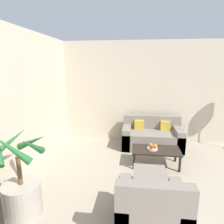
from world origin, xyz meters
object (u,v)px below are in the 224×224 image
Objects in this scene: coffee_table at (156,151)px; apple_green at (151,145)px; orange_fruit at (155,146)px; sofa_loveseat at (152,137)px; ottoman at (149,182)px; potted_palm at (22,190)px; apple_red at (152,147)px; armchair at (151,211)px; fruit_bowl at (152,149)px.

coffee_table is 0.17m from apple_green.
orange_fruit is (0.09, -0.07, 0.00)m from apple_green.
sofa_loveseat is 0.97m from apple_green.
potted_palm is at bearing -157.56° from ottoman.
apple_red is 0.91m from ottoman.
potted_palm is 19.07× the size of apple_red.
apple_green is 0.10× the size of armchair.
sofa_loveseat is 6.83× the size of fruit_bowl.
armchair is (-0.11, -1.67, -0.16)m from apple_red.
orange_fruit is at bearing -90.60° from sofa_loveseat.
coffee_table is at bearing -89.28° from sofa_loveseat.
apple_red is 0.11m from apple_green.
armchair is 1.59× the size of ottoman.
potted_palm is 5.95× the size of fruit_bowl.
apple_green is (1.86, 1.71, 0.05)m from potted_palm.
potted_palm is 1.53× the size of armchair.
potted_palm is at bearing -139.79° from orange_fruit.
potted_palm is 15.10× the size of orange_fruit.
sofa_loveseat is 1.75× the size of armchair.
potted_palm is 2.47m from apple_red.
apple_green is at bearing 86.67° from armchair.
potted_palm reaches higher than armchair.
potted_palm is at bearing -139.27° from apple_red.
orange_fruit is (-0.01, -1.02, 0.17)m from sofa_loveseat.
apple_green is at bearing 164.75° from coffee_table.
sofa_loveseat reaches higher than coffee_table.
fruit_bowl is (1.89, 1.67, -0.01)m from potted_palm.
orange_fruit reaches higher than ottoman.
potted_palm is at bearing -137.35° from apple_green.
coffee_table is 0.14m from orange_fruit.
armchair reaches higher than orange_fruit.
orange_fruit reaches higher than apple_green.
potted_palm reaches higher than fruit_bowl.
sofa_loveseat is 18.13× the size of apple_green.
sofa_loveseat is at bearing 85.18° from apple_red.
orange_fruit is (1.95, 1.65, 0.05)m from potted_palm.
coffee_table is 1.84× the size of ottoman.
apple_red is (-0.02, -0.06, 0.05)m from fruit_bowl.
sofa_loveseat is at bearing 85.79° from armchair.
armchair is (-0.20, -2.72, -0.00)m from sofa_loveseat.
armchair is at bearing -96.36° from orange_fruit.
fruit_bowl is 2.54× the size of orange_fruit.
orange_fruit is 0.10× the size of armchair.
orange_fruit is (-0.02, -0.04, 0.13)m from coffee_table.
ottoman is at bearing -95.08° from sofa_loveseat.
ottoman is (-0.18, -0.95, -0.13)m from coffee_table.
sofa_loveseat is 1.01m from fruit_bowl.
armchair reaches higher than fruit_bowl.
armchair is (-0.19, -1.70, -0.17)m from orange_fruit.
fruit_bowl is at bearing 41.40° from potted_palm.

